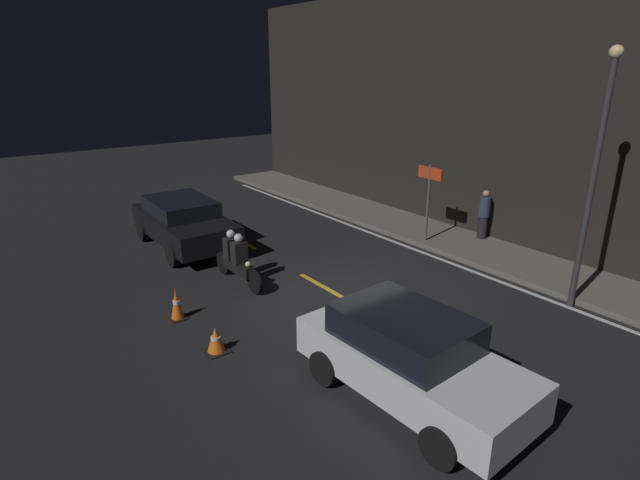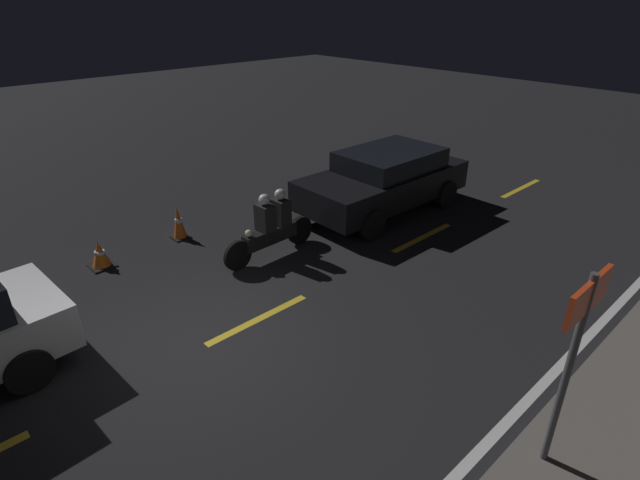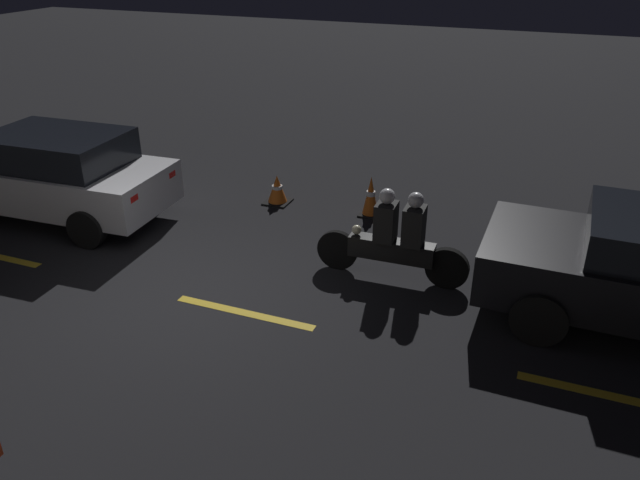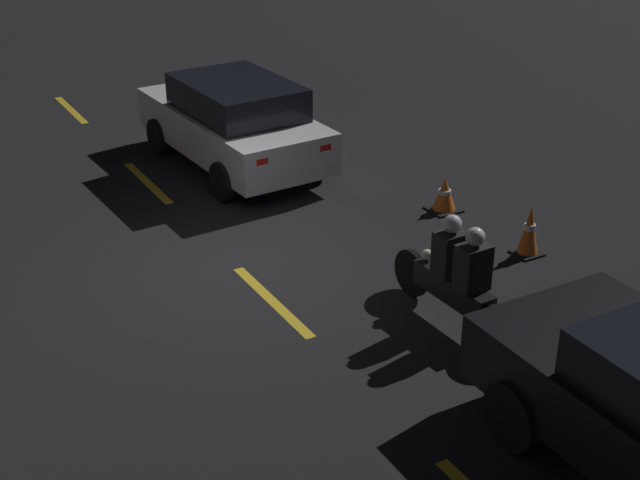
{
  "view_description": "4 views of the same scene",
  "coord_description": "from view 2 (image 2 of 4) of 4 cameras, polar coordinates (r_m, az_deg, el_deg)",
  "views": [
    {
      "loc": [
        8.31,
        -7.04,
        5.35
      ],
      "look_at": [
        -1.71,
        0.42,
        0.99
      ],
      "focal_mm": 28.0,
      "sensor_mm": 36.0,
      "label": 1
    },
    {
      "loc": [
        2.9,
        5.67,
        4.86
      ],
      "look_at": [
        -2.4,
        0.0,
        0.99
      ],
      "focal_mm": 28.0,
      "sensor_mm": 36.0,
      "label": 2
    },
    {
      "loc": [
        -4.49,
        6.1,
        4.55
      ],
      "look_at": [
        -1.85,
        -0.57,
        0.97
      ],
      "focal_mm": 35.0,
      "sensor_mm": 36.0,
      "label": 3
    },
    {
      "loc": [
        -9.68,
        4.29,
        5.56
      ],
      "look_at": [
        -1.44,
        -0.44,
        0.93
      ],
      "focal_mm": 50.0,
      "sensor_mm": 36.0,
      "label": 4
    }
  ],
  "objects": [
    {
      "name": "lane_dash_a",
      "position": [
        14.9,
        21.99,
        5.5
      ],
      "size": [
        2.0,
        0.14,
        0.01
      ],
      "color": "gold",
      "rests_on": "ground"
    },
    {
      "name": "van_black",
      "position": [
        12.24,
        7.38,
        6.94
      ],
      "size": [
        4.4,
        2.07,
        1.49
      ],
      "rotation": [
        0.0,
        0.0,
        -0.02
      ],
      "color": "black",
      "rests_on": "ground"
    },
    {
      "name": "traffic_cone_near",
      "position": [
        11.28,
        -15.85,
        1.89
      ],
      "size": [
        0.37,
        0.37,
        0.73
      ],
      "color": "black",
      "rests_on": "ground"
    },
    {
      "name": "lane_dash_b",
      "position": [
        11.24,
        11.63,
        0.3
      ],
      "size": [
        2.0,
        0.14,
        0.01
      ],
      "color": "gold",
      "rests_on": "ground"
    },
    {
      "name": "traffic_cone_mid",
      "position": [
        10.66,
        -23.85,
        -1.53
      ],
      "size": [
        0.46,
        0.46,
        0.53
      ],
      "color": "black",
      "rests_on": "ground"
    },
    {
      "name": "lane_dash_c",
      "position": [
        8.42,
        -7.06,
        -8.97
      ],
      "size": [
        2.0,
        0.14,
        0.01
      ],
      "color": "gold",
      "rests_on": "ground"
    },
    {
      "name": "shop_sign",
      "position": [
        5.58,
        27.35,
        -9.75
      ],
      "size": [
        0.9,
        0.08,
        2.4
      ],
      "color": "#4C4C51",
      "rests_on": "raised_curb"
    },
    {
      "name": "ground_plane",
      "position": [
        8.01,
        -12.91,
        -11.67
      ],
      "size": [
        56.0,
        56.0,
        0.0
      ],
      "primitive_type": "plane",
      "color": "black"
    },
    {
      "name": "motorcycle",
      "position": [
        10.05,
        -5.51,
        1.57
      ],
      "size": [
        2.24,
        0.38,
        1.38
      ],
      "rotation": [
        0.0,
        0.0,
        0.03
      ],
      "color": "black",
      "rests_on": "ground"
    }
  ]
}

